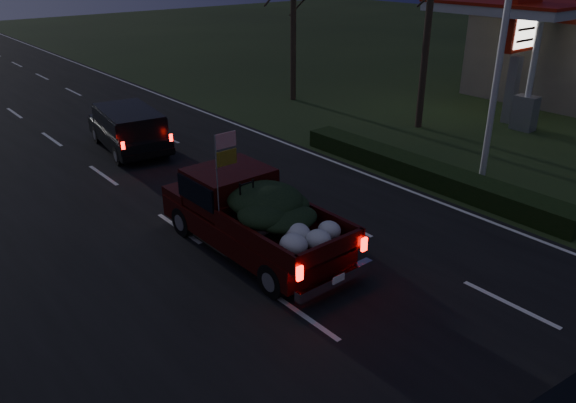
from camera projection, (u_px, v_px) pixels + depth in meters
ground at (302, 315)px, 11.40m from camera, size 120.00×120.00×0.00m
road_asphalt at (302, 315)px, 11.40m from camera, size 14.00×120.00×0.02m
hedge_row at (425, 172)px, 17.92m from camera, size 1.00×10.00×0.60m
light_pole at (509, 0)px, 16.08m from camera, size 0.50×0.90×9.16m
gas_price_pylon at (522, 32)px, 22.66m from camera, size 2.00×0.41×5.57m
gas_canopy at (527, 12)px, 24.29m from camera, size 7.10×6.10×4.88m
pickup_truck at (252, 211)px, 13.49m from camera, size 2.11×5.36×2.80m
lead_suv at (129, 125)px, 20.39m from camera, size 2.44×4.63×1.27m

